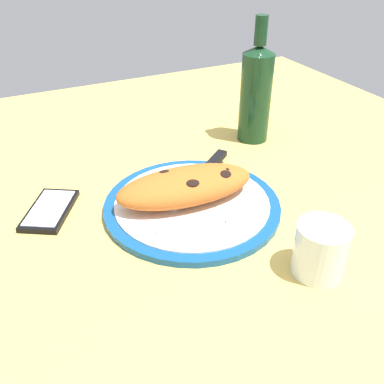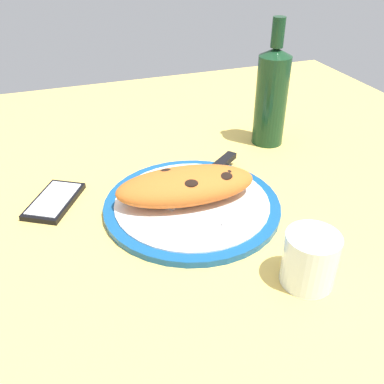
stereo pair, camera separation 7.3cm
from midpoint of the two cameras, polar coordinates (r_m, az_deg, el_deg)
name	(u,v)px [view 1 (the left image)]	position (r cm, az deg, el deg)	size (l,w,h in cm)	color
ground_plane	(192,215)	(78.79, -2.67, -3.15)	(150.00, 150.00, 3.00)	#DBB756
plate	(192,205)	(77.50, -2.71, -1.82)	(32.02, 32.02, 1.52)	navy
calzone	(186,186)	(76.13, -3.63, 0.75)	(26.09, 12.95, 5.67)	#C16023
fork	(211,222)	(71.52, -0.37, -4.17)	(16.05, 4.24, 0.40)	silver
knife	(207,170)	(85.69, -0.39, 2.94)	(19.62, 15.76, 1.20)	silver
smartphone	(50,210)	(81.79, -20.96, -2.35)	(12.49, 14.45, 1.16)	black
water_glass	(320,252)	(64.45, 13.62, -7.94)	(7.76, 7.76, 8.23)	silver
wine_bottle	(256,92)	(99.22, 6.40, 13.08)	(7.15, 7.15, 27.93)	#14381E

